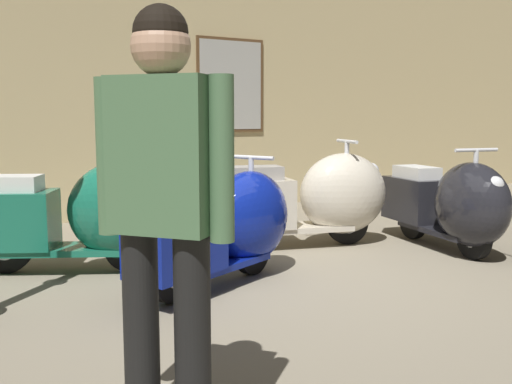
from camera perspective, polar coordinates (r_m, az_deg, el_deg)
name	(u,v)px	position (r m, az deg, el deg)	size (l,w,h in m)	color
ground_plane	(308,284)	(4.78, 5.05, -8.89)	(60.00, 60.00, 0.00)	gray
showroom_back_wall	(130,68)	(8.06, -12.09, 11.65)	(18.00, 0.63, 3.93)	#CCB784
scooter_0	(88,215)	(5.24, -15.95, -2.13)	(1.83, 1.27, 1.09)	black
scooter_1	(229,226)	(4.72, -2.63, -3.32)	(1.71, 1.10, 1.01)	black
scooter_2	(317,198)	(6.09, 5.91, -0.58)	(1.87, 0.98, 1.10)	black
scooter_3	(453,204)	(6.11, 18.54, -1.13)	(0.82, 1.77, 1.04)	black
visitor_0	(164,196)	(2.36, -8.92, -0.38)	(0.44, 0.47, 1.76)	black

